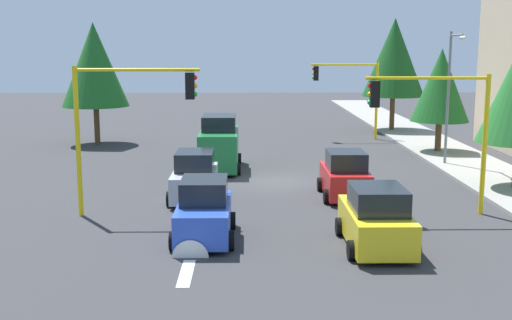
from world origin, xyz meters
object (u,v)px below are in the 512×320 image
Objects in this scene: tree_roadside_far at (394,58)px; car_yellow at (376,219)px; car_blue at (204,212)px; car_red at (345,176)px; traffic_signal_near_right at (127,110)px; tree_opposite_side at (94,65)px; car_silver at (195,178)px; street_lamp_curbside at (451,84)px; tree_roadside_mid at (441,85)px; traffic_signal_near_left at (436,115)px; delivery_van_green at (219,145)px; traffic_signal_far_left at (349,85)px.

tree_roadside_far is 2.04× the size of car_yellow.
car_blue is 8.02m from car_red.
tree_opposite_side reaches higher than traffic_signal_near_right.
tree_roadside_far reaches higher than car_silver.
traffic_signal_near_right is 0.79× the size of street_lamp_curbside.
tree_roadside_far is at bearing -177.14° from tree_roadside_mid.
car_red is 6.25m from car_silver.
traffic_signal_near_left is 1.09× the size of delivery_van_green.
traffic_signal_near_right reaches higher than traffic_signal_near_left.
delivery_van_green is 12.15m from car_blue.
traffic_signal_near_left is at bearing 0.02° from traffic_signal_far_left.
car_silver is (17.40, -9.08, -2.81)m from traffic_signal_far_left.
car_blue is at bearing -24.31° from tree_roadside_far.
delivery_van_green is (-9.13, -8.35, -2.45)m from traffic_signal_near_left.
delivery_van_green is 6.58m from car_silver.
tree_roadside_mid is 0.74× the size of tree_roadside_far.
delivery_van_green is 1.23× the size of car_silver.
traffic_signal_near_left is 14.67m from tree_roadside_mid.
car_yellow is at bearing 79.60° from car_blue.
tree_roadside_mid is (-4.39, 0.80, -0.34)m from street_lamp_curbside.
street_lamp_curbside reaches higher than car_silver.
tree_roadside_far is 19.70m from delivery_van_green.
car_red is (21.18, -6.71, -4.56)m from tree_roadside_far.
car_red is at bearing 42.25° from tree_opposite_side.
street_lamp_curbside is at bearing 92.33° from delivery_van_green.
tree_roadside_far is (-24.00, 3.87, 1.73)m from traffic_signal_near_left.
tree_roadside_far reaches higher than traffic_signal_near_right.
delivery_van_green reaches higher than car_blue.
traffic_signal_near_right reaches higher than car_blue.
tree_roadside_far is 29.18m from car_yellow.
tree_opposite_side is at bearing -163.53° from traffic_signal_near_right.
delivery_van_green is at bearing -39.41° from tree_roadside_far.
traffic_signal_far_left is 0.74× the size of street_lamp_curbside.
tree_opposite_side is (-8.39, -20.20, 0.75)m from street_lamp_curbside.
traffic_signal_near_right is 9.95m from delivery_van_green.
tree_roadside_mid reaches higher than delivery_van_green.
traffic_signal_far_left is (-20.00, 11.30, -0.23)m from traffic_signal_near_right.
car_red is (-2.82, -2.83, -2.83)m from traffic_signal_near_left.
tree_opposite_side is 1.90× the size of car_yellow.
tree_roadside_mid is 1.28× the size of delivery_van_green.
street_lamp_curbside reaches higher than traffic_signal_near_left.
traffic_signal_far_left is 16.80m from tree_opposite_side.
car_blue is at bearing -43.30° from car_red.
delivery_van_green is (4.87, -12.72, -2.73)m from tree_roadside_mid.
traffic_signal_near_left is 4.90m from car_red.
tree_opposite_side is at bearing -136.99° from delivery_van_green.
traffic_signal_far_left is 17.64m from car_red.
traffic_signal_far_left is 11.01m from street_lamp_curbside.
traffic_signal_near_left is 1.01× the size of traffic_signal_far_left.
tree_roadside_far is 2.24× the size of car_red.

